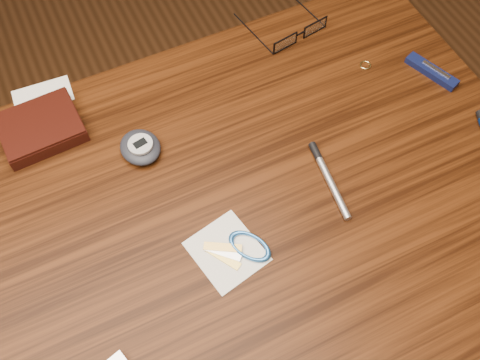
# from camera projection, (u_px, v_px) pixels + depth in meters

# --- Properties ---
(ground) EXTENTS (3.80, 3.80, 0.00)m
(ground) POSITION_uv_depth(u_px,v_px,m) (232.00, 345.00, 1.42)
(ground) COLOR #472814
(ground) RESTS_ON ground
(desk) EXTENTS (1.00, 0.70, 0.75)m
(desk) POSITION_uv_depth(u_px,v_px,m) (228.00, 251.00, 0.86)
(desk) COLOR #331708
(desk) RESTS_ON ground
(wallet_and_card) EXTENTS (0.13, 0.16, 0.03)m
(wallet_and_card) POSITION_uv_depth(u_px,v_px,m) (41.00, 127.00, 0.84)
(wallet_and_card) COLOR black
(wallet_and_card) RESTS_ON desk
(eyeglasses) EXTENTS (0.14, 0.14, 0.03)m
(eyeglasses) POSITION_uv_depth(u_px,v_px,m) (298.00, 33.00, 0.94)
(eyeglasses) COLOR black
(eyeglasses) RESTS_ON desk
(gold_ring) EXTENTS (0.03, 0.03, 0.00)m
(gold_ring) POSITION_uv_depth(u_px,v_px,m) (365.00, 65.00, 0.92)
(gold_ring) COLOR #D4BB68
(gold_ring) RESTS_ON desk
(pedometer) EXTENTS (0.07, 0.08, 0.03)m
(pedometer) POSITION_uv_depth(u_px,v_px,m) (140.00, 147.00, 0.82)
(pedometer) COLOR black
(pedometer) RESTS_ON desk
(notepad_keys) EXTENTS (0.12, 0.11, 0.01)m
(notepad_keys) POSITION_uv_depth(u_px,v_px,m) (239.00, 249.00, 0.74)
(notepad_keys) COLOR silver
(notepad_keys) RESTS_ON desk
(pocket_knife) EXTENTS (0.05, 0.10, 0.01)m
(pocket_knife) POSITION_uv_depth(u_px,v_px,m) (432.00, 71.00, 0.90)
(pocket_knife) COLOR #0B1437
(pocket_knife) RESTS_ON desk
(silver_pen) EXTENTS (0.03, 0.14, 0.01)m
(silver_pen) POSITION_uv_depth(u_px,v_px,m) (326.00, 174.00, 0.80)
(silver_pen) COLOR #B3B3B7
(silver_pen) RESTS_ON desk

